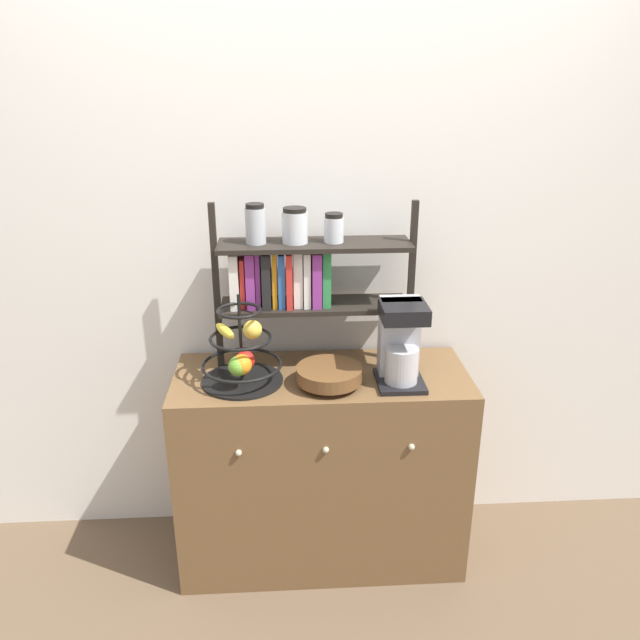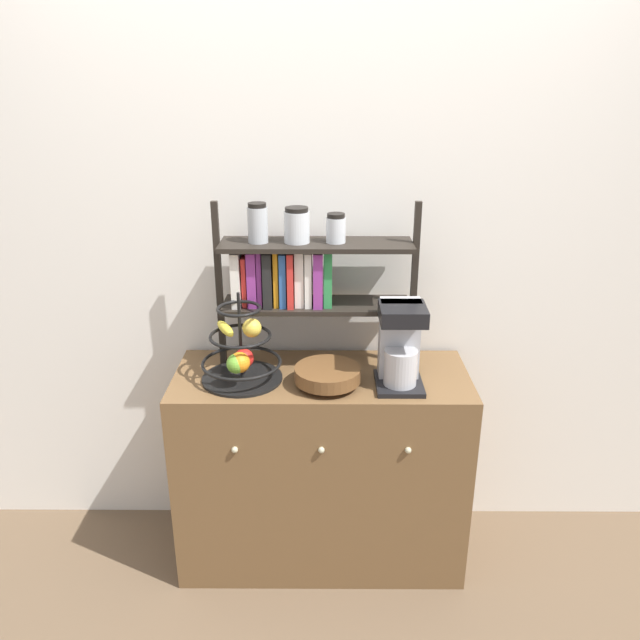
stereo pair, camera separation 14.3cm
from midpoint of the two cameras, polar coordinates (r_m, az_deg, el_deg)
The scene contains 7 objects.
ground_plane at distance 2.70m, azimuth -1.19°, elevation -23.39°, with size 12.00×12.00×0.00m, color brown.
wall_back at distance 2.50m, azimuth -1.90°, elevation 7.43°, with size 7.00×0.05×2.60m, color silver.
sideboard at distance 2.61m, azimuth -1.48°, elevation -13.28°, with size 1.13×0.48×0.83m.
coffee_maker at distance 2.30m, azimuth 5.61°, elevation -2.07°, with size 0.17×0.20×0.32m.
fruit_stand at distance 2.31m, azimuth -8.95°, elevation -3.32°, with size 0.30×0.30×0.35m.
wooden_bowl at distance 2.30m, azimuth -0.95°, elevation -5.06°, with size 0.24×0.24×0.07m.
shelf_hutch at distance 2.36m, azimuth -4.21°, elevation 4.53°, with size 0.77×0.20×0.65m.
Camera 1 is at (-0.14, -1.92, 1.90)m, focal length 35.00 mm.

